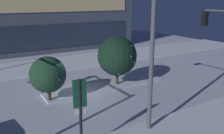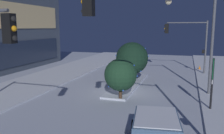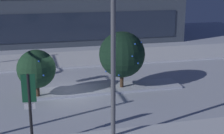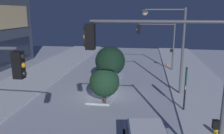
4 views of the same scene
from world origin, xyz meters
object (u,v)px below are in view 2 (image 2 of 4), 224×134
(street_lamp_arched, at_px, (198,30))
(traffic_light_corner_near_left, at_px, (179,38))
(parking_info_sign, at_px, (212,78))
(construction_cone, at_px, (200,68))
(traffic_light_corner_near_right, at_px, (189,38))
(decorated_tree_median, at_px, (132,58))
(decorated_tree_left_of_median, at_px, (121,75))

(street_lamp_arched, bearing_deg, traffic_light_corner_near_left, 79.65)
(parking_info_sign, distance_m, construction_cone, 13.95)
(parking_info_sign, height_order, construction_cone, parking_info_sign)
(traffic_light_corner_near_right, bearing_deg, traffic_light_corner_near_left, 88.81)
(decorated_tree_median, xyz_separation_m, construction_cone, (8.38, -5.98, -1.93))
(street_lamp_arched, bearing_deg, decorated_tree_median, -27.71)
(parking_info_sign, xyz_separation_m, construction_cone, (13.85, -0.00, -1.72))
(street_lamp_arched, distance_m, decorated_tree_median, 6.11)
(street_lamp_arched, distance_m, parking_info_sign, 4.32)
(street_lamp_arched, height_order, decorated_tree_median, street_lamp_arched)
(decorated_tree_left_of_median, bearing_deg, traffic_light_corner_near_right, -20.99)
(street_lamp_arched, height_order, decorated_tree_left_of_median, street_lamp_arched)
(street_lamp_arched, relative_size, parking_info_sign, 2.25)
(traffic_light_corner_near_left, distance_m, decorated_tree_median, 12.93)
(traffic_light_corner_near_right, distance_m, construction_cone, 4.53)
(traffic_light_corner_near_left, bearing_deg, parking_info_sign, -104.96)
(traffic_light_corner_near_right, xyz_separation_m, construction_cone, (2.48, -1.37, -3.53))
(traffic_light_corner_near_left, relative_size, decorated_tree_left_of_median, 2.30)
(traffic_light_corner_near_left, distance_m, construction_cone, 20.89)
(traffic_light_corner_near_right, distance_m, decorated_tree_left_of_median, 11.95)
(street_lamp_arched, bearing_deg, decorated_tree_left_of_median, 26.53)
(traffic_light_corner_near_right, bearing_deg, decorated_tree_left_of_median, 69.01)
(street_lamp_arched, height_order, parking_info_sign, street_lamp_arched)
(traffic_light_corner_near_right, distance_m, street_lamp_arched, 8.13)
(parking_info_sign, relative_size, decorated_tree_left_of_median, 1.10)
(traffic_light_corner_near_left, relative_size, decorated_tree_median, 1.82)
(traffic_light_corner_near_right, distance_m, decorated_tree_median, 7.66)
(street_lamp_arched, bearing_deg, traffic_light_corner_near_right, -91.07)
(parking_info_sign, xyz_separation_m, decorated_tree_median, (5.46, 5.98, 0.21))
(traffic_light_corner_near_left, height_order, parking_info_sign, traffic_light_corner_near_left)
(traffic_light_corner_near_left, bearing_deg, decorated_tree_left_of_median, -60.90)
(traffic_light_corner_near_left, bearing_deg, traffic_light_corner_near_right, -91.19)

